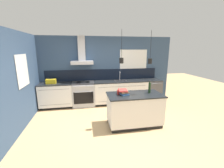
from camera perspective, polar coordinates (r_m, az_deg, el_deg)
The scene contains 12 objects.
ground_plane at distance 4.48m, azimuth 0.09°, elevation -15.13°, with size 16.00×16.00×0.00m, color tan.
wall_back at distance 5.97m, azimuth -3.88°, elevation 5.77°, with size 5.60×2.24×2.60m.
wall_left at distance 4.95m, azimuth -30.47°, elevation 1.80°, with size 0.08×3.80×2.60m.
counter_run_left at distance 5.91m, azimuth -20.42°, elevation -4.01°, with size 1.17×0.64×0.91m.
counter_run_sink at distance 5.98m, azimuth 3.29°, elevation -2.98°, with size 2.10×0.64×1.26m.
oven_range at distance 5.81m, azimuth -10.77°, elevation -3.74°, with size 0.82×0.66×0.91m.
dishwasher at distance 6.42m, azimuth 15.03°, elevation -2.33°, with size 0.60×0.65×0.91m.
kitchen_island at distance 4.34m, azimuth 8.54°, elevation -9.58°, with size 1.52×0.81×0.91m.
bottle_on_island at distance 4.35m, azimuth 14.12°, elevation -1.40°, with size 0.07×0.07×0.35m.
book_stack at distance 4.12m, azimuth 4.25°, elevation -3.08°, with size 0.29×0.37×0.13m.
red_supply_box at distance 4.18m, azimuth 3.44°, elevation -3.08°, with size 0.19×0.15×0.10m.
yellow_toolbox at distance 5.81m, azimuth -22.22°, elevation 0.94°, with size 0.34×0.18×0.19m.
Camera 1 is at (-0.73, -3.88, 2.14)m, focal length 24.00 mm.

